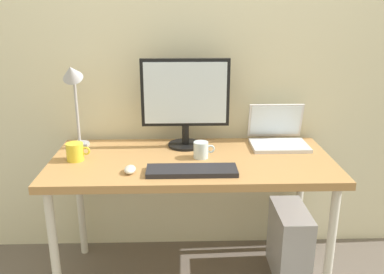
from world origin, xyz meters
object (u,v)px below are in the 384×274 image
at_px(mouse, 130,169).
at_px(desk, 192,170).
at_px(keyboard, 192,171).
at_px(glass_cup, 201,150).
at_px(monitor, 185,98).
at_px(laptop, 278,135).
at_px(computer_tower, 289,242).
at_px(desk_lamp, 73,86).
at_px(coffee_mug, 75,152).

bearing_deg(mouse, desk, 30.81).
bearing_deg(keyboard, desk, 88.03).
height_order(mouse, glass_cup, glass_cup).
xyz_separation_m(monitor, laptop, (0.54, 0.02, -0.22)).
bearing_deg(laptop, monitor, -178.12).
distance_m(keyboard, glass_cup, 0.22).
bearing_deg(desk, computer_tower, 1.78).
bearing_deg(keyboard, computer_tower, 20.38).
xyz_separation_m(monitor, computer_tower, (0.60, -0.18, -0.81)).
height_order(desk, glass_cup, glass_cup).
distance_m(desk, keyboard, 0.21).
xyz_separation_m(laptop, desk_lamp, (-1.15, -0.02, 0.30)).
relative_size(desk, coffee_mug, 11.99).
distance_m(laptop, coffee_mug, 1.14).
xyz_separation_m(keyboard, coffee_mug, (-0.60, 0.19, 0.03)).
relative_size(desk_lamp, mouse, 5.49).
distance_m(mouse, computer_tower, 1.05).
relative_size(desk, keyboard, 3.39).
distance_m(desk, coffee_mug, 0.62).
bearing_deg(coffee_mug, desk, 0.65).
xyz_separation_m(laptop, coffee_mug, (-1.12, -0.23, -0.01)).
distance_m(monitor, mouse, 0.54).
bearing_deg(desk_lamp, glass_cup, -15.44).
relative_size(laptop, computer_tower, 0.76).
height_order(monitor, coffee_mug, monitor).
bearing_deg(mouse, coffee_mug, 149.87).
height_order(laptop, mouse, laptop).
bearing_deg(desk_lamp, coffee_mug, -80.57).
xyz_separation_m(desk_lamp, computer_tower, (1.21, -0.19, -0.89)).
bearing_deg(mouse, glass_cup, 28.64).
height_order(desk, monitor, monitor).
bearing_deg(computer_tower, coffee_mug, -178.81).
xyz_separation_m(laptop, glass_cup, (-0.46, -0.21, -0.01)).
height_order(desk_lamp, coffee_mug, desk_lamp).
xyz_separation_m(mouse, computer_tower, (0.87, 0.20, -0.55)).
bearing_deg(laptop, glass_cup, -155.41).
distance_m(desk_lamp, glass_cup, 0.78).
bearing_deg(coffee_mug, monitor, 19.88).
relative_size(coffee_mug, glass_cup, 1.09).
relative_size(keyboard, glass_cup, 3.87).
xyz_separation_m(glass_cup, computer_tower, (0.52, 0.01, -0.58)).
bearing_deg(monitor, coffee_mug, -160.12).
bearing_deg(computer_tower, glass_cup, -179.34).
height_order(laptop, keyboard, laptop).
bearing_deg(desk_lamp, monitor, -0.09).
distance_m(laptop, keyboard, 0.66).
xyz_separation_m(desk_lamp, mouse, (0.34, -0.39, -0.34)).
relative_size(desk, computer_tower, 3.55).
xyz_separation_m(laptop, computer_tower, (0.06, -0.20, -0.59)).
bearing_deg(glass_cup, desk_lamp, 164.56).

